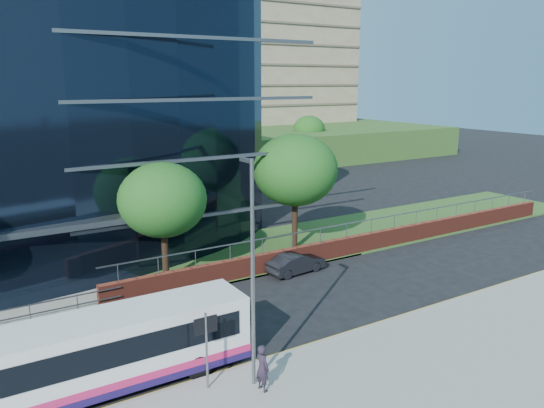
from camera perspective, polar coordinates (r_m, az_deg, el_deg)
grass_verge at (r=39.68m, az=11.23°, el=-2.53°), size 36.00×8.00×0.12m
retaining_wall at (r=34.30m, az=10.55°, el=-4.01°), size 34.00×0.40×2.11m
apartment_block at (r=81.58m, az=-7.08°, el=13.36°), size 60.00×42.00×30.00m
street_sign at (r=18.67m, az=-7.11°, el=-13.80°), size 0.85×0.09×2.80m
tree_far_c at (r=28.08m, az=-11.68°, el=0.42°), size 4.62×4.62×6.51m
tree_far_d at (r=32.89m, az=2.52°, el=3.66°), size 5.28×5.28×7.44m
tree_dist_e at (r=62.89m, az=-6.94°, el=7.48°), size 4.62×4.62×6.51m
tree_dist_f at (r=72.71m, az=4.00°, el=8.03°), size 4.29×4.29×6.05m
streetlight_east at (r=17.90m, az=-2.13°, el=-6.92°), size 0.15×0.77×8.00m
city_bus at (r=19.87m, az=-16.99°, el=-14.83°), size 10.12×2.37×2.73m
parked_car at (r=30.00m, az=2.63°, el=-6.36°), size 3.63×1.57×1.16m
pedestrian at (r=18.98m, az=-1.04°, el=-17.19°), size 0.49×0.67×1.68m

